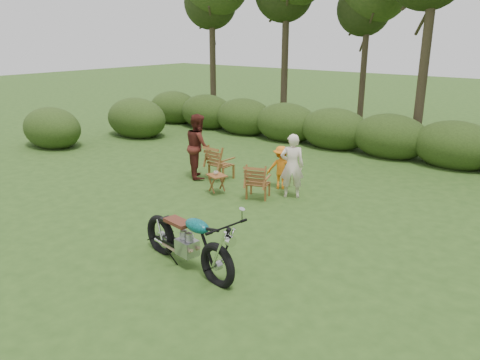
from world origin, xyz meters
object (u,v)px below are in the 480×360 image
Objects in this scene: motorcycle at (188,266)px; adult_b at (199,177)px; side_table at (217,184)px; adult_a at (291,197)px; cup at (216,173)px; lawn_chair_right at (258,197)px; child at (280,188)px; lawn_chair_left at (221,178)px.

adult_b is (-3.43, 4.01, 0.00)m from motorcycle.
motorcycle is 4.54× the size of side_table.
adult_b is at bearing -28.86° from adult_a.
cup is at bearing 173.58° from side_table.
lawn_chair_right is 1.09m from side_table.
adult_b reaches higher than cup.
cup is 1.79m from child.
adult_b is (-2.92, -0.16, 0.00)m from adult_a.
adult_b is (-2.32, 0.39, 0.00)m from lawn_chair_right.
cup is 0.07× the size of adult_a.
adult_a is at bearing 179.15° from lawn_chair_left.
child is at bearing 51.58° from cup.
cup is at bearing -1.95° from adult_a.
child is at bearing 111.90° from motorcycle.
cup is at bearing 18.64° from child.
adult_a is at bearing 105.57° from motorcycle.
child is at bearing -112.90° from lawn_chair_right.
lawn_chair_right is (-1.11, 3.62, 0.00)m from motorcycle.
side_table is (0.74, -1.05, 0.25)m from lawn_chair_left.
cup is (0.71, -1.05, 0.54)m from lawn_chair_left.
lawn_chair_right is 0.77× the size of child.
side_table is at bearing -6.42° from cup.
lawn_chair_right is 0.55× the size of adult_a.
cup is at bearing 0.62° from lawn_chair_right.
adult_b is at bearing -19.66° from child.
lawn_chair_right is at bearing 54.64° from child.
adult_b is at bearing 148.92° from cup.
adult_a is 0.89× the size of adult_b.
adult_b is at bearing 25.82° from lawn_chair_left.
lawn_chair_left is 1.93× the size of side_table.
adult_a is at bearing -136.46° from adult_b.
child reaches higher than lawn_chair_left.
side_table is at bearing 131.73° from motorcycle.
side_table is (-2.10, 3.23, 0.25)m from motorcycle.
lawn_chair_right is 1.85m from lawn_chair_left.
adult_a is 2.93m from adult_b.
side_table reaches higher than lawn_chair_right.
cup is 1.61m from adult_b.
adult_a reaches higher than lawn_chair_right.
motorcycle is at bearing 86.62° from lawn_chair_right.
adult_a is at bearing 30.79° from side_table.
motorcycle reaches higher than child.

